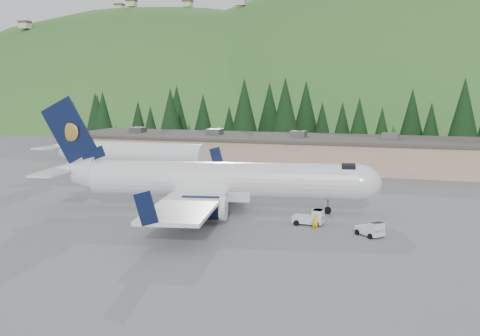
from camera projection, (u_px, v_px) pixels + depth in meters
name	position (u px, v px, depth m)	size (l,w,h in m)	color
ground	(223.00, 211.00, 65.90)	(600.00, 600.00, 0.00)	slate
airliner	(213.00, 181.00, 65.58)	(37.66, 35.54, 12.53)	white
second_airliner	(120.00, 152.00, 93.77)	(27.50, 11.00, 10.05)	white
baggage_tug_a	(311.00, 218.00, 59.32)	(3.02, 1.89, 1.58)	silver
baggage_tug_b	(372.00, 230.00, 54.77)	(2.87, 2.80, 1.43)	silver
terminal_building	(269.00, 150.00, 102.89)	(71.00, 17.00, 6.10)	tan
ramp_worker	(315.00, 222.00, 56.90)	(0.60, 0.39, 1.64)	yellow
tree_line	(300.00, 116.00, 123.83)	(112.35, 18.59, 14.14)	black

